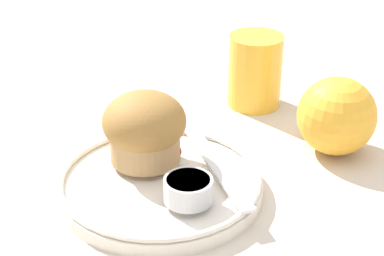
{
  "coord_description": "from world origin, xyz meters",
  "views": [
    {
      "loc": [
        0.43,
        -0.31,
        0.36
      ],
      "look_at": [
        -0.01,
        0.05,
        0.06
      ],
      "focal_mm": 60.0,
      "sensor_mm": 36.0,
      "label": 1
    }
  ],
  "objects_px": {
    "butter_knife": "(211,158)",
    "juice_glass": "(255,71)",
    "orange_fruit": "(337,116)",
    "muffin": "(145,128)"
  },
  "relations": [
    {
      "from": "butter_knife",
      "to": "orange_fruit",
      "type": "distance_m",
      "value": 0.15
    },
    {
      "from": "butter_knife",
      "to": "juice_glass",
      "type": "bearing_deg",
      "value": 142.21
    },
    {
      "from": "muffin",
      "to": "juice_glass",
      "type": "bearing_deg",
      "value": 103.0
    },
    {
      "from": "butter_knife",
      "to": "juice_glass",
      "type": "height_order",
      "value": "juice_glass"
    },
    {
      "from": "butter_knife",
      "to": "orange_fruit",
      "type": "bearing_deg",
      "value": 92.1
    },
    {
      "from": "butter_knife",
      "to": "juice_glass",
      "type": "distance_m",
      "value": 0.18
    },
    {
      "from": "orange_fruit",
      "to": "juice_glass",
      "type": "height_order",
      "value": "juice_glass"
    },
    {
      "from": "juice_glass",
      "to": "muffin",
      "type": "bearing_deg",
      "value": -77.0
    },
    {
      "from": "orange_fruit",
      "to": "butter_knife",
      "type": "bearing_deg",
      "value": -109.39
    },
    {
      "from": "muffin",
      "to": "juice_glass",
      "type": "height_order",
      "value": "muffin"
    }
  ]
}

